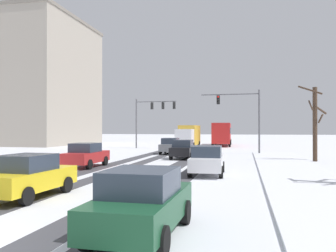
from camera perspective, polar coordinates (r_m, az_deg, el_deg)
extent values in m
cube|color=#424247|center=(24.36, -10.38, -6.49)|extent=(1.17, 35.59, 0.01)
cube|color=#424247|center=(22.95, 0.76, -6.87)|extent=(1.18, 35.59, 0.01)
cube|color=#424247|center=(23.75, -6.49, -6.65)|extent=(1.05, 35.59, 0.01)
cube|color=#424247|center=(22.71, 4.33, -6.94)|extent=(1.07, 35.59, 0.01)
cube|color=white|center=(21.07, 20.08, -7.27)|extent=(4.00, 35.59, 0.12)
cylinder|color=#56565B|center=(46.68, -5.15, 0.40)|extent=(0.18, 0.18, 6.50)
cylinder|color=#56565B|center=(45.96, -1.96, 3.97)|extent=(5.42, 0.35, 0.12)
cube|color=black|center=(46.08, -2.60, 3.27)|extent=(0.33, 0.25, 0.90)
sphere|color=red|center=(46.25, -2.55, 3.63)|extent=(0.20, 0.20, 0.20)
sphere|color=black|center=(46.23, -2.55, 3.26)|extent=(0.20, 0.20, 0.20)
sphere|color=black|center=(46.21, -2.55, 2.89)|extent=(0.20, 0.20, 0.20)
cube|color=black|center=(45.66, -0.82, 3.30)|extent=(0.33, 0.25, 0.90)
sphere|color=red|center=(45.83, -0.76, 3.67)|extent=(0.20, 0.20, 0.20)
sphere|color=black|center=(45.81, -0.76, 3.29)|extent=(0.20, 0.20, 0.20)
sphere|color=black|center=(45.80, -0.76, 2.92)|extent=(0.20, 0.20, 0.20)
cube|color=black|center=(45.29, 1.00, 3.33)|extent=(0.33, 0.25, 0.90)
sphere|color=red|center=(45.46, 1.05, 3.70)|extent=(0.20, 0.20, 0.20)
sphere|color=black|center=(45.44, 1.05, 3.32)|extent=(0.20, 0.20, 0.20)
sphere|color=black|center=(45.42, 1.05, 2.94)|extent=(0.20, 0.20, 0.20)
cylinder|color=#56565B|center=(36.56, 14.54, 0.64)|extent=(0.18, 0.18, 6.50)
cylinder|color=#56565B|center=(36.80, 9.95, 5.07)|extent=(5.86, 0.28, 0.12)
cube|color=black|center=(36.85, 8.13, 4.20)|extent=(0.33, 0.25, 0.90)
sphere|color=red|center=(36.72, 8.10, 4.69)|extent=(0.20, 0.20, 0.20)
sphere|color=black|center=(36.70, 8.10, 4.22)|extent=(0.20, 0.20, 0.20)
sphere|color=black|center=(36.67, 8.10, 3.75)|extent=(0.20, 0.20, 0.20)
cube|color=slate|center=(36.10, 0.41, -3.46)|extent=(1.84, 4.16, 0.70)
cube|color=#2D3847|center=(35.93, 0.37, -2.44)|extent=(1.63, 1.95, 0.60)
cylinder|color=black|center=(37.52, -0.47, -3.88)|extent=(0.24, 0.65, 0.64)
cylinder|color=black|center=(37.25, 1.97, -3.90)|extent=(0.24, 0.65, 0.64)
cylinder|color=black|center=(35.03, -1.25, -4.13)|extent=(0.24, 0.65, 0.64)
cylinder|color=black|center=(34.74, 1.36, -4.16)|extent=(0.24, 0.65, 0.64)
cube|color=black|center=(30.35, 2.46, -4.03)|extent=(1.72, 4.11, 0.70)
cube|color=#2D3847|center=(30.17, 2.41, -2.82)|extent=(1.57, 1.91, 0.60)
cylinder|color=black|center=(31.77, 1.40, -4.51)|extent=(0.22, 0.64, 0.64)
cylinder|color=black|center=(31.51, 4.30, -4.54)|extent=(0.22, 0.64, 0.64)
cylinder|color=black|center=(29.28, 0.48, -4.85)|extent=(0.22, 0.64, 0.64)
cylinder|color=black|center=(29.00, 3.62, -4.90)|extent=(0.22, 0.64, 0.64)
cube|color=red|center=(24.36, -13.07, -4.91)|extent=(1.72, 4.11, 0.70)
cube|color=#2D3847|center=(24.19, -13.22, -3.40)|extent=(1.57, 1.91, 0.60)
cylinder|color=black|center=(25.88, -13.46, -5.43)|extent=(0.22, 0.64, 0.64)
cylinder|color=black|center=(25.22, -10.15, -5.56)|extent=(0.22, 0.64, 0.64)
cylinder|color=black|center=(23.64, -16.19, -5.90)|extent=(0.22, 0.64, 0.64)
cylinder|color=black|center=(22.91, -12.63, -6.08)|extent=(0.22, 0.64, 0.64)
cube|color=silver|center=(19.92, 6.35, -5.93)|extent=(1.82, 4.15, 0.70)
cube|color=#2D3847|center=(19.72, 6.31, -4.09)|extent=(1.61, 1.94, 0.60)
cylinder|color=black|center=(21.29, 4.42, -6.52)|extent=(0.24, 0.65, 0.64)
cylinder|color=black|center=(21.18, 8.80, -6.55)|extent=(0.24, 0.65, 0.64)
cylinder|color=black|center=(18.78, 3.58, -7.34)|extent=(0.24, 0.65, 0.64)
cylinder|color=black|center=(18.65, 8.55, -7.38)|extent=(0.24, 0.65, 0.64)
cube|color=yellow|center=(14.34, -21.51, -8.06)|extent=(1.85, 4.16, 0.70)
cube|color=#2D3847|center=(14.14, -21.86, -5.51)|extent=(1.63, 1.96, 0.60)
cylinder|color=black|center=(15.87, -21.17, -8.59)|extent=(0.24, 0.65, 0.64)
cylinder|color=black|center=(15.00, -16.09, -9.08)|extent=(0.24, 0.65, 0.64)
cylinder|color=black|center=(12.91, -21.94, -10.49)|extent=(0.24, 0.65, 0.64)
cube|color=#194C2D|center=(8.73, -4.14, -13.07)|extent=(1.77, 4.13, 0.70)
cube|color=#2D3847|center=(8.47, -4.44, -8.99)|extent=(1.59, 1.93, 0.60)
cylinder|color=black|center=(10.23, -6.37, -13.19)|extent=(0.23, 0.64, 0.64)
cylinder|color=black|center=(9.82, 2.80, -13.74)|extent=(0.23, 0.64, 0.64)
cylinder|color=black|center=(7.96, -12.83, -16.92)|extent=(0.23, 0.64, 0.64)
cylinder|color=black|center=(7.43, -0.98, -18.16)|extent=(0.23, 0.64, 0.64)
cube|color=#B21E1E|center=(53.96, 8.74, -1.11)|extent=(2.78, 11.06, 2.90)
cube|color=#283342|center=(53.96, 8.74, -0.74)|extent=(2.80, 10.18, 0.90)
cylinder|color=black|center=(50.12, 9.94, -2.82)|extent=(0.32, 0.97, 0.96)
cylinder|color=black|center=(50.22, 7.23, -2.82)|extent=(0.32, 0.97, 0.96)
cylinder|color=black|center=(57.27, 10.05, -2.52)|extent=(0.32, 0.97, 0.96)
cylinder|color=black|center=(57.35, 7.68, -2.52)|extent=(0.32, 0.97, 0.96)
cube|color=silver|center=(44.35, 2.69, -1.86)|extent=(2.14, 2.24, 2.10)
cube|color=gold|center=(47.99, 3.51, -1.45)|extent=(2.29, 5.24, 2.60)
cylinder|color=black|center=(44.65, 4.08, -3.20)|extent=(0.29, 0.84, 0.84)
cylinder|color=black|center=(45.02, 1.53, -3.18)|extent=(0.29, 0.84, 0.84)
cylinder|color=black|center=(49.28, 4.95, -2.94)|extent=(0.29, 0.84, 0.84)
cylinder|color=black|center=(49.61, 2.64, -2.92)|extent=(0.29, 0.84, 0.84)
cylinder|color=#423023|center=(30.13, 22.68, 0.27)|extent=(0.35, 0.35, 5.86)
cylinder|color=#423023|center=(29.43, 21.98, 5.42)|extent=(1.67, 1.14, 0.84)
cylinder|color=#423023|center=(29.80, 23.49, 2.38)|extent=(1.03, 0.87, 0.66)
cylinder|color=#423023|center=(30.05, 22.08, 3.12)|extent=(0.29, 0.77, 0.85)
cylinder|color=#423023|center=(30.28, 23.45, 1.11)|extent=(0.27, 0.95, 0.71)
cube|color=#A89E8E|center=(64.03, -21.86, 6.25)|extent=(18.95, 19.00, 19.98)
cube|color=gray|center=(66.00, -21.83, 15.12)|extent=(19.25, 19.30, 0.50)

